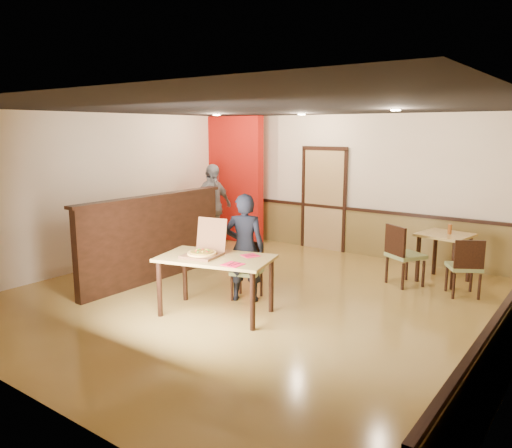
# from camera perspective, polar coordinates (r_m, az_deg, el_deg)

# --- Properties ---
(floor) EXTENTS (7.00, 7.00, 0.00)m
(floor) POSITION_cam_1_polar(r_m,az_deg,el_deg) (7.52, 0.23, -8.67)
(floor) COLOR #AE8B43
(floor) RESTS_ON ground
(ceiling) EXTENTS (7.00, 7.00, 0.00)m
(ceiling) POSITION_cam_1_polar(r_m,az_deg,el_deg) (7.10, 0.25, 13.18)
(ceiling) COLOR black
(ceiling) RESTS_ON wall_back
(wall_back) EXTENTS (7.00, 0.00, 7.00)m
(wall_back) POSITION_cam_1_polar(r_m,az_deg,el_deg) (10.20, 11.88, 4.32)
(wall_back) COLOR #FDE8C6
(wall_back) RESTS_ON floor
(wall_left) EXTENTS (0.00, 7.00, 7.00)m
(wall_left) POSITION_cam_1_polar(r_m,az_deg,el_deg) (9.63, -16.91, 3.73)
(wall_left) COLOR #FDE8C6
(wall_left) RESTS_ON floor
(wainscot_back) EXTENTS (7.00, 0.04, 0.90)m
(wainscot_back) POSITION_cam_1_polar(r_m,az_deg,el_deg) (10.31, 11.61, -0.94)
(wainscot_back) COLOR olive
(wainscot_back) RESTS_ON floor
(chair_rail_back) EXTENTS (7.00, 0.06, 0.06)m
(chair_rail_back) POSITION_cam_1_polar(r_m,az_deg,el_deg) (10.21, 11.67, 1.62)
(chair_rail_back) COLOR black
(chair_rail_back) RESTS_ON wall_back
(back_door) EXTENTS (0.90, 0.06, 2.10)m
(back_door) POSITION_cam_1_polar(r_m,az_deg,el_deg) (10.55, 7.76, 2.75)
(back_door) COLOR tan
(back_door) RESTS_ON wall_back
(booth_partition) EXTENTS (0.20, 3.10, 1.44)m
(booth_partition) POSITION_cam_1_polar(r_m,az_deg,el_deg) (8.47, -11.61, -1.49)
(booth_partition) COLOR black
(booth_partition) RESTS_ON floor
(red_accent_panel) EXTENTS (1.60, 0.20, 2.78)m
(red_accent_panel) POSITION_cam_1_polar(r_m,az_deg,el_deg) (11.29, -2.77, 5.14)
(red_accent_panel) COLOR #A4130B
(red_accent_panel) RESTS_ON floor
(spot_a) EXTENTS (0.14, 0.14, 0.02)m
(spot_a) POSITION_cam_1_polar(r_m,az_deg,el_deg) (9.93, -4.53, 12.33)
(spot_a) COLOR #FFE9B2
(spot_a) RESTS_ON ceiling
(spot_b) EXTENTS (0.14, 0.14, 0.02)m
(spot_b) POSITION_cam_1_polar(r_m,az_deg,el_deg) (9.62, 5.24, 12.37)
(spot_b) COLOR #FFE9B2
(spot_b) RESTS_ON ceiling
(spot_c) EXTENTS (0.14, 0.14, 0.02)m
(spot_c) POSITION_cam_1_polar(r_m,az_deg,el_deg) (7.76, 15.66, 12.43)
(spot_c) COLOR #FFE9B2
(spot_c) RESTS_ON ceiling
(main_table) EXTENTS (1.68, 1.23, 0.81)m
(main_table) POSITION_cam_1_polar(r_m,az_deg,el_deg) (6.79, -4.63, -4.66)
(main_table) COLOR tan
(main_table) RESTS_ON floor
(diner_chair) EXTENTS (0.52, 0.52, 0.84)m
(diner_chair) POSITION_cam_1_polar(r_m,az_deg,el_deg) (7.51, -0.90, -5.02)
(diner_chair) COLOR olive
(diner_chair) RESTS_ON floor
(side_chair_left) EXTENTS (0.68, 0.68, 1.00)m
(side_chair_left) POSITION_cam_1_polar(r_m,az_deg,el_deg) (8.39, 16.37, -3.16)
(side_chair_left) COLOR olive
(side_chair_left) RESTS_ON floor
(side_chair_right) EXTENTS (0.62, 0.62, 0.91)m
(side_chair_right) POSITION_cam_1_polar(r_m,az_deg,el_deg) (8.15, 22.82, -4.34)
(side_chair_right) COLOR olive
(side_chair_right) RESTS_ON floor
(side_table) EXTENTS (0.87, 0.87, 0.81)m
(side_table) POSITION_cam_1_polar(r_m,az_deg,el_deg) (8.80, 20.75, -2.20)
(side_table) COLOR tan
(side_table) RESTS_ON floor
(diner) EXTENTS (0.70, 0.63, 1.60)m
(diner) POSITION_cam_1_polar(r_m,az_deg,el_deg) (7.30, -1.31, -2.72)
(diner) COLOR black
(diner) RESTS_ON floor
(passerby) EXTENTS (0.56, 1.10, 1.80)m
(passerby) POSITION_cam_1_polar(r_m,az_deg,el_deg) (10.56, -5.05, 1.98)
(passerby) COLOR gray
(passerby) RESTS_ON floor
(pizza_box) EXTENTS (0.55, 0.62, 0.48)m
(pizza_box) POSITION_cam_1_polar(r_m,az_deg,el_deg) (6.82, -6.00, -3.12)
(pizza_box) COLOR brown
(pizza_box) RESTS_ON main_table
(pizza) EXTENTS (0.40, 0.40, 0.03)m
(pizza) POSITION_cam_1_polar(r_m,az_deg,el_deg) (6.78, -6.21, -3.33)
(pizza) COLOR #FAC15B
(pizza) RESTS_ON pizza_box
(napkin_near) EXTENTS (0.25, 0.25, 0.01)m
(napkin_near) POSITION_cam_1_polar(r_m,az_deg,el_deg) (6.36, -2.65, -4.64)
(napkin_near) COLOR red
(napkin_near) RESTS_ON main_table
(napkin_far) EXTENTS (0.28, 0.28, 0.01)m
(napkin_far) POSITION_cam_1_polar(r_m,az_deg,el_deg) (6.79, -0.64, -3.63)
(napkin_far) COLOR red
(napkin_far) RESTS_ON main_table
(condiment) EXTENTS (0.06, 0.06, 0.16)m
(condiment) POSITION_cam_1_polar(r_m,az_deg,el_deg) (8.76, 21.27, -0.55)
(condiment) COLOR brown
(condiment) RESTS_ON side_table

